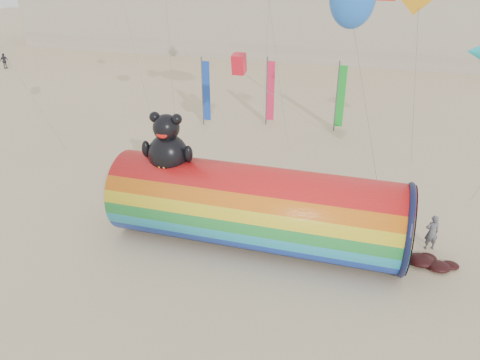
# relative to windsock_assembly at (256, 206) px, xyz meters

# --- Properties ---
(ground) EXTENTS (160.00, 160.00, 0.00)m
(ground) POSITION_rel_windsock_assembly_xyz_m (-1.67, -0.03, -1.99)
(ground) COLOR #CCB58C
(ground) RESTS_ON ground
(windsock_assembly) EXTENTS (12.99, 3.96, 5.99)m
(windsock_assembly) POSITION_rel_windsock_assembly_xyz_m (0.00, 0.00, 0.00)
(windsock_assembly) COLOR red
(windsock_assembly) RESTS_ON ground
(kite_handler) EXTENTS (0.73, 0.60, 1.72)m
(kite_handler) POSITION_rel_windsock_assembly_xyz_m (7.65, 1.85, -1.13)
(kite_handler) COLOR slate
(kite_handler) RESTS_ON ground
(fabric_bundle) EXTENTS (2.62, 1.35, 0.41)m
(fabric_bundle) POSITION_rel_windsock_assembly_xyz_m (7.44, 0.52, -1.81)
(fabric_bundle) COLOR #3E0C0B
(fabric_bundle) RESTS_ON ground
(festival_banners) EXTENTS (10.47, 1.54, 5.20)m
(festival_banners) POSITION_rel_windsock_assembly_xyz_m (-3.02, 15.67, 0.65)
(festival_banners) COLOR #59595E
(festival_banners) RESTS_ON ground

